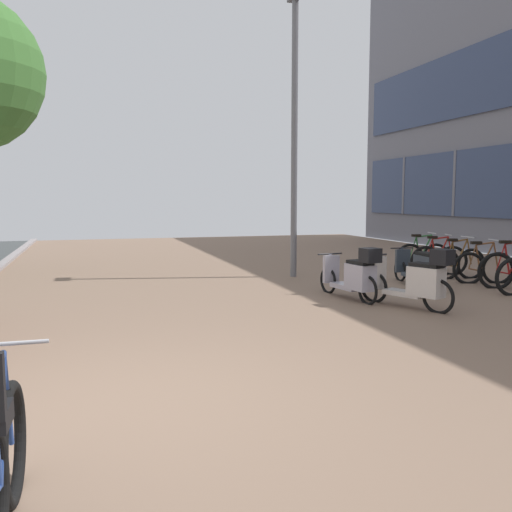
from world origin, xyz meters
TOP-DOWN VIEW (x-y plane):
  - ground at (1.43, 0.00)m, footprint 21.00×40.00m
  - bicycle_rack_03 at (7.66, 4.69)m, footprint 1.29×0.49m
  - bicycle_rack_04 at (7.59, 5.39)m, footprint 1.33×0.48m
  - bicycle_rack_05 at (7.59, 6.09)m, footprint 1.27×0.55m
  - bicycle_rack_06 at (7.63, 6.79)m, footprint 1.35×0.47m
  - scooter_near at (4.78, 2.80)m, footprint 0.91×1.66m
  - scooter_mid at (6.14, 4.66)m, footprint 0.52×1.83m
  - scooter_far at (4.19, 3.78)m, footprint 0.59×1.73m
  - lamp_post at (4.23, 6.80)m, footprint 0.20×0.52m

SIDE VIEW (x-z plane):
  - ground at x=1.43m, z-range -0.09..0.04m
  - bicycle_rack_03 at x=7.66m, z-range -0.14..0.81m
  - bicycle_rack_04 at x=7.59m, z-range -0.14..0.83m
  - bicycle_rack_06 at x=7.63m, z-range -0.15..0.83m
  - bicycle_rack_05 at x=7.59m, z-range -0.15..0.83m
  - scooter_mid at x=6.14m, z-range 0.01..0.76m
  - scooter_far at x=4.19m, z-range -0.05..0.93m
  - scooter_near at x=4.78m, z-range -0.05..0.97m
  - lamp_post at x=4.23m, z-range 0.32..6.57m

